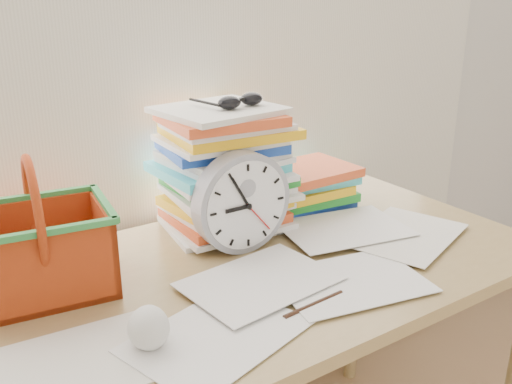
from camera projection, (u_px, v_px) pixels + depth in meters
curtain at (154, 2)px, 1.36m from camera, size 2.40×0.01×2.50m
desk at (242, 299)px, 1.27m from camera, size 1.40×0.70×0.75m
paper_stack at (225, 169)px, 1.41m from camera, size 0.32×0.27×0.31m
clock at (242, 202)px, 1.30m from camera, size 0.24×0.05×0.24m
sunglasses at (241, 101)px, 1.35m from camera, size 0.16×0.15×0.04m
book_stack at (304, 187)px, 1.58m from camera, size 0.30×0.24×0.12m
basket at (36, 228)px, 1.11m from camera, size 0.30×0.25×0.28m
crumpled_ball at (148, 327)px, 0.97m from camera, size 0.08×0.08×0.08m
pen at (314, 305)px, 1.10m from camera, size 0.15×0.02×0.01m
scattered_papers at (242, 267)px, 1.25m from camera, size 1.26×0.42×0.02m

